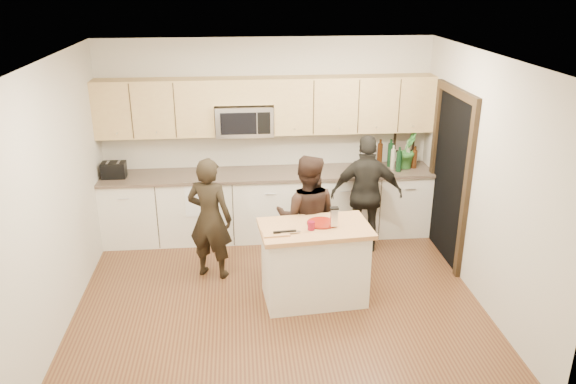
{
  "coord_description": "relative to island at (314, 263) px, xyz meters",
  "views": [
    {
      "loc": [
        -0.41,
        -5.53,
        3.45
      ],
      "look_at": [
        0.14,
        0.35,
        1.16
      ],
      "focal_mm": 35.0,
      "sensor_mm": 36.0,
      "label": 1
    }
  ],
  "objects": [
    {
      "name": "tongs",
      "position": [
        -0.35,
        -0.16,
        0.47
      ],
      "size": [
        0.25,
        0.05,
        0.02
      ],
      "primitive_type": "cube",
      "rotation": [
        0.0,
        0.0,
        0.09
      ],
      "color": "black",
      "rests_on": "cutting_board"
    },
    {
      "name": "cutting_board",
      "position": [
        -0.44,
        -0.15,
        0.45
      ],
      "size": [
        0.29,
        0.21,
        0.02
      ],
      "primitive_type": "cube",
      "rotation": [
        0.0,
        0.0,
        0.09
      ],
      "color": "#BB824E",
      "rests_on": "island"
    },
    {
      "name": "orchid",
      "position": [
        1.52,
        1.75,
        0.74
      ],
      "size": [
        0.35,
        0.36,
        0.51
      ],
      "primitive_type": "imported",
      "rotation": [
        0.0,
        0.0,
        0.91
      ],
      "color": "#377E32",
      "rests_on": "back_cabinetry"
    },
    {
      "name": "drink_glass",
      "position": [
        -0.05,
        -0.08,
        0.49
      ],
      "size": [
        0.08,
        0.08,
        0.09
      ],
      "primitive_type": "cylinder",
      "color": "maroon",
      "rests_on": "island"
    },
    {
      "name": "red_plate",
      "position": [
        0.08,
        0.06,
        0.45
      ],
      "size": [
        0.32,
        0.32,
        0.02
      ],
      "primitive_type": "cylinder",
      "color": "maroon",
      "rests_on": "island"
    },
    {
      "name": "doorway",
      "position": [
        1.83,
        0.93,
        0.7
      ],
      "size": [
        0.06,
        1.25,
        2.2
      ],
      "color": "black",
      "rests_on": "ground"
    },
    {
      "name": "upper_cabinetry",
      "position": [
        -0.37,
        1.87,
        1.39
      ],
      "size": [
        4.5,
        0.33,
        0.75
      ],
      "color": "tan",
      "rests_on": "ground"
    },
    {
      "name": "knife",
      "position": [
        -0.28,
        -0.16,
        0.47
      ],
      "size": [
        0.21,
        0.04,
        0.01
      ],
      "primitive_type": "cube",
      "rotation": [
        0.0,
        0.0,
        0.09
      ],
      "color": "silver",
      "rests_on": "cutting_board"
    },
    {
      "name": "back_cabinetry",
      "position": [
        -0.4,
        1.72,
        0.02
      ],
      "size": [
        4.5,
        0.66,
        0.94
      ],
      "color": "silver",
      "rests_on": "ground"
    },
    {
      "name": "dish_towel",
      "position": [
        -1.35,
        1.53,
        0.35
      ],
      "size": [
        0.34,
        0.6,
        0.48
      ],
      "color": "white",
      "rests_on": "ground"
    },
    {
      "name": "microwave",
      "position": [
        -0.71,
        1.83,
        1.2
      ],
      "size": [
        0.76,
        0.41,
        0.4
      ],
      "color": "silver",
      "rests_on": "ground"
    },
    {
      "name": "woman_right",
      "position": [
        0.84,
        1.16,
        0.34
      ],
      "size": [
        0.96,
        0.49,
        1.58
      ],
      "primitive_type": "imported",
      "rotation": [
        0.0,
        0.0,
        3.03
      ],
      "color": "black",
      "rests_on": "ground"
    },
    {
      "name": "toaster",
      "position": [
        -2.45,
        1.7,
        0.59
      ],
      "size": [
        0.31,
        0.2,
        0.21
      ],
      "color": "black",
      "rests_on": "back_cabinetry"
    },
    {
      "name": "floor",
      "position": [
        -0.4,
        0.03,
        -0.45
      ],
      "size": [
        4.5,
        4.5,
        0.0
      ],
      "primitive_type": "plane",
      "color": "brown",
      "rests_on": "ground"
    },
    {
      "name": "framed_picture",
      "position": [
        1.55,
        2.02,
        0.83
      ],
      "size": [
        0.3,
        0.03,
        0.38
      ],
      "color": "black",
      "rests_on": "ground"
    },
    {
      "name": "room_shell",
      "position": [
        -0.4,
        0.03,
        1.28
      ],
      "size": [
        4.52,
        4.02,
        2.71
      ],
      "color": "#BAB29E",
      "rests_on": "ground"
    },
    {
      "name": "bottle_cluster",
      "position": [
        1.32,
        1.75,
        0.67
      ],
      "size": [
        0.72,
        0.34,
        0.39
      ],
      "color": "black",
      "rests_on": "back_cabinetry"
    },
    {
      "name": "woman_center",
      "position": [
        -0.02,
        0.55,
        0.31
      ],
      "size": [
        0.85,
        0.72,
        1.54
      ],
      "primitive_type": "imported",
      "rotation": [
        0.0,
        0.0,
        2.94
      ],
      "color": "black",
      "rests_on": "ground"
    },
    {
      "name": "island",
      "position": [
        0.0,
        0.0,
        0.0
      ],
      "size": [
        1.26,
        0.8,
        0.9
      ],
      "rotation": [
        0.0,
        0.0,
        0.09
      ],
      "color": "silver",
      "rests_on": "ground"
    },
    {
      "name": "woman_left",
      "position": [
        -1.17,
        0.65,
        0.3
      ],
      "size": [
        0.64,
        0.53,
        1.51
      ],
      "primitive_type": "imported",
      "rotation": [
        0.0,
        0.0,
        2.77
      ],
      "color": "black",
      "rests_on": "ground"
    },
    {
      "name": "box_grater",
      "position": [
        0.2,
        -0.04,
        0.57
      ],
      "size": [
        0.09,
        0.06,
        0.21
      ],
      "color": "silver",
      "rests_on": "red_plate"
    }
  ]
}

